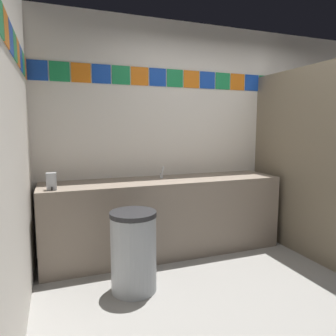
# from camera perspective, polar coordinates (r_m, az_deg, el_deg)

# --- Properties ---
(ground_plane) EXTENTS (9.45, 9.45, 0.00)m
(ground_plane) POSITION_cam_1_polar(r_m,az_deg,el_deg) (3.03, 23.56, -21.00)
(ground_plane) COLOR gray
(wall_back) EXTENTS (4.30, 0.09, 2.65)m
(wall_back) POSITION_cam_1_polar(r_m,az_deg,el_deg) (4.00, 8.24, 6.21)
(wall_back) COLOR silver
(wall_back) RESTS_ON ground_plane
(vanity_counter) EXTENTS (2.65, 0.61, 0.84)m
(vanity_counter) POSITION_cam_1_polar(r_m,az_deg,el_deg) (3.52, -0.64, -8.85)
(vanity_counter) COLOR gray
(vanity_counter) RESTS_ON ground_plane
(faucet_center) EXTENTS (0.04, 0.10, 0.14)m
(faucet_center) POSITION_cam_1_polar(r_m,az_deg,el_deg) (3.50, -1.14, -1.06)
(faucet_center) COLOR silver
(faucet_center) RESTS_ON vanity_counter
(soap_dispenser) EXTENTS (0.09, 0.09, 0.16)m
(soap_dispenser) POSITION_cam_1_polar(r_m,az_deg,el_deg) (3.04, -20.83, -2.35)
(soap_dispenser) COLOR #B7BABF
(soap_dispenser) RESTS_ON vanity_counter
(stall_divider) EXTENTS (0.92, 1.56, 2.07)m
(stall_divider) POSITION_cam_1_polar(r_m,az_deg,el_deg) (3.67, 27.70, 0.67)
(stall_divider) COLOR #726651
(stall_divider) RESTS_ON ground_plane
(toilet) EXTENTS (0.39, 0.49, 0.74)m
(toilet) POSITION_cam_1_polar(r_m,az_deg,el_deg) (4.53, 24.32, -7.39)
(toilet) COLOR white
(toilet) RESTS_ON ground_plane
(trash_bin) EXTENTS (0.40, 0.40, 0.71)m
(trash_bin) POSITION_cam_1_polar(r_m,az_deg,el_deg) (2.77, -6.40, -15.11)
(trash_bin) COLOR #999EA3
(trash_bin) RESTS_ON ground_plane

